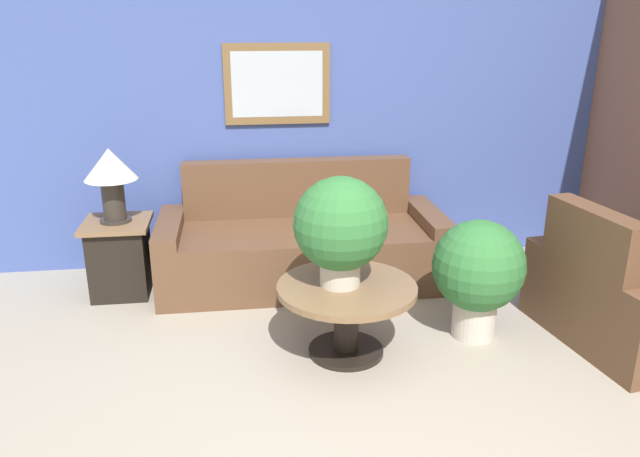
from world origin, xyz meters
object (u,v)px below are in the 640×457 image
(coffee_table, at_px, (347,304))
(table_lamp, at_px, (111,172))
(potted_plant_on_table, at_px, (341,226))
(side_table, at_px, (120,257))
(potted_plant_floor, at_px, (478,271))
(armchair, at_px, (627,297))
(couch_main, at_px, (302,245))

(coffee_table, height_order, table_lamp, table_lamp)
(potted_plant_on_table, bearing_deg, coffee_table, -25.82)
(coffee_table, height_order, side_table, side_table)
(coffee_table, xyz_separation_m, potted_plant_floor, (0.87, 0.11, 0.13))
(armchair, relative_size, table_lamp, 2.25)
(armchair, distance_m, coffee_table, 1.81)
(potted_plant_floor, bearing_deg, table_lamp, 157.46)
(table_lamp, height_order, potted_plant_floor, table_lamp)
(side_table, relative_size, table_lamp, 1.06)
(armchair, bearing_deg, side_table, 62.32)
(couch_main, distance_m, armchair, 2.31)
(armchair, height_order, table_lamp, table_lamp)
(armchair, xyz_separation_m, coffee_table, (-1.81, 0.05, 0.05))
(table_lamp, height_order, potted_plant_on_table, potted_plant_on_table)
(potted_plant_on_table, bearing_deg, couch_main, 95.40)
(potted_plant_floor, bearing_deg, potted_plant_on_table, -174.16)
(armchair, height_order, potted_plant_on_table, potted_plant_on_table)
(couch_main, height_order, coffee_table, couch_main)
(couch_main, distance_m, potted_plant_on_table, 1.28)
(armchair, relative_size, side_table, 2.13)
(side_table, xyz_separation_m, table_lamp, (0.00, 0.00, 0.65))
(armchair, xyz_separation_m, table_lamp, (-3.33, 1.15, 0.65))
(potted_plant_floor, bearing_deg, side_table, 157.46)
(coffee_table, xyz_separation_m, table_lamp, (-1.52, 1.10, 0.61))
(coffee_table, relative_size, side_table, 1.49)
(potted_plant_on_table, bearing_deg, side_table, 143.80)
(coffee_table, height_order, potted_plant_floor, potted_plant_floor)
(coffee_table, relative_size, potted_plant_floor, 1.08)
(coffee_table, distance_m, potted_plant_floor, 0.88)
(couch_main, relative_size, table_lamp, 4.04)
(couch_main, height_order, potted_plant_on_table, potted_plant_on_table)
(coffee_table, relative_size, potted_plant_on_table, 1.28)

